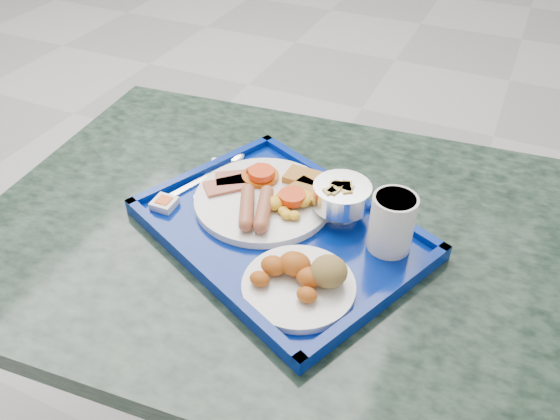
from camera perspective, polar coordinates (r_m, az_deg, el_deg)
name	(u,v)px	position (r m, az deg, el deg)	size (l,w,h in m)	color
floor	(184,142)	(2.65, -9.96, 6.98)	(6.00, 6.00, 0.00)	gray
table	(306,303)	(1.11, 2.78, -9.70)	(1.26, 0.90, 0.75)	slate
tray	(280,230)	(0.96, 0.00, -2.14)	(0.57, 0.51, 0.03)	navy
main_plate	(267,197)	(1.00, -1.34, 1.37)	(0.25, 0.25, 0.04)	white
bread_plate	(303,279)	(0.84, 2.39, -7.24)	(0.18, 0.18, 0.06)	white
fruit_bowl	(342,196)	(0.96, 6.45, 1.46)	(0.10, 0.10, 0.07)	silver
juice_cup	(392,221)	(0.90, 11.65, -1.15)	(0.07, 0.07, 0.10)	silver
spoon	(229,162)	(1.11, -5.40, 4.97)	(0.07, 0.18, 0.01)	silver
knife	(205,178)	(1.08, -7.84, 3.35)	(0.01, 0.20, 0.00)	silver
jam_packet	(164,203)	(1.02, -11.99, 0.69)	(0.04, 0.04, 0.02)	white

